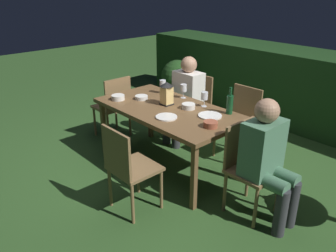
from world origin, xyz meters
name	(u,v)px	position (x,y,z in m)	size (l,w,h in m)	color
ground_plane	(168,166)	(0.00, 0.00, 0.00)	(16.00, 16.00, 0.00)	#2D5123
dining_table	(168,112)	(0.00, 0.00, 0.68)	(1.69, 0.89, 0.74)	brown
chair_side_right_a	(195,104)	(-0.38, 0.84, 0.49)	(0.42, 0.40, 0.87)	brown
person_in_cream	(185,96)	(-0.38, 0.64, 0.64)	(0.38, 0.47, 1.15)	white
chair_side_right_b	(240,119)	(0.38, 0.84, 0.49)	(0.42, 0.40, 0.87)	brown
chair_head_far	(248,164)	(1.09, 0.00, 0.49)	(0.40, 0.42, 0.87)	brown
person_in_green	(268,157)	(1.29, 0.00, 0.64)	(0.48, 0.38, 1.15)	#4C7A5B
chair_head_near	(114,104)	(-1.09, 0.00, 0.49)	(0.40, 0.42, 0.87)	brown
chair_side_left_b	(128,166)	(0.38, -0.84, 0.49)	(0.42, 0.40, 0.87)	brown
lantern_centerpiece	(167,92)	(-0.09, 0.06, 0.88)	(0.15, 0.15, 0.27)	black
green_bottle_on_table	(230,104)	(0.57, 0.36, 0.85)	(0.07, 0.07, 0.29)	#144723
wine_glass_a	(184,89)	(-0.13, 0.36, 0.85)	(0.08, 0.08, 0.17)	silver
wine_glass_b	(163,84)	(-0.43, 0.30, 0.85)	(0.08, 0.08, 0.17)	silver
wine_glass_c	(204,96)	(0.24, 0.33, 0.85)	(0.08, 0.08, 0.17)	silver
plate_a	(166,117)	(0.21, -0.21, 0.74)	(0.22, 0.22, 0.01)	white
plate_b	(210,116)	(0.48, 0.15, 0.74)	(0.25, 0.25, 0.01)	white
bowl_olives	(118,97)	(-0.60, -0.25, 0.77)	(0.15, 0.15, 0.06)	silver
bowl_bread	(211,124)	(0.67, -0.06, 0.77)	(0.14, 0.14, 0.06)	#9E5138
bowl_salad	(141,97)	(-0.43, -0.04, 0.76)	(0.15, 0.15, 0.04)	silver
bowl_dip	(188,106)	(0.17, 0.15, 0.77)	(0.15, 0.15, 0.06)	silver
hedge_backdrop	(280,84)	(0.00, 2.36, 0.55)	(4.96, 0.83, 1.10)	#193816
potted_plant_by_hedge	(177,78)	(-1.47, 1.55, 0.49)	(0.55, 0.55, 0.80)	brown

